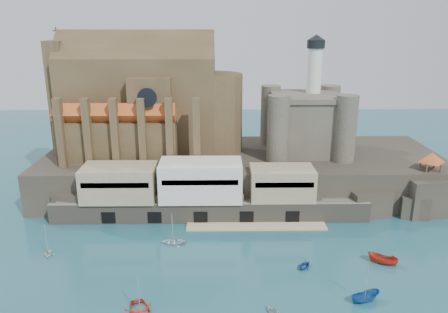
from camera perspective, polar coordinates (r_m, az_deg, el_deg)
ground at (r=79.55m, az=3.86°, el=-14.89°), size 300.00×300.00×0.00m
promontory at (r=113.04m, az=2.27°, el=-2.10°), size 100.00×36.00×10.00m
quay at (r=97.31m, az=-3.14°, el=-4.65°), size 70.00×12.00×13.05m
church at (r=112.35m, az=-10.06°, el=6.61°), size 47.00×25.93×30.51m
castle_keep at (r=113.06m, az=10.60°, el=4.68°), size 21.20×21.20×29.30m
rock_outcrop at (r=111.43m, az=24.94°, el=-4.55°), size 14.50×10.50×8.70m
pavilion at (r=108.90m, az=25.47°, el=-0.24°), size 6.40×6.40×5.40m
boat_2 at (r=75.87m, az=17.90°, el=-17.53°), size 2.49×2.46×5.08m
boat_4 at (r=90.80m, az=-21.95°, el=-11.87°), size 2.71×1.84×2.95m
boat_5 at (r=86.89m, az=19.95°, el=-13.00°), size 2.78×2.76×5.41m
boat_6 at (r=89.31m, az=-6.69°, el=-11.14°), size 1.36×3.67×5.02m
boat_7 at (r=81.94m, az=10.42°, el=-14.12°), size 3.29×3.29×3.35m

